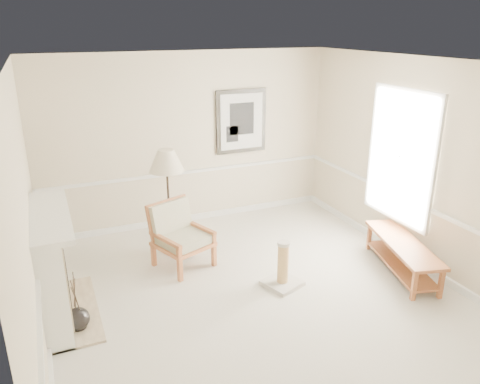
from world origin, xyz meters
name	(u,v)px	position (x,y,z in m)	size (l,w,h in m)	color
ground	(257,298)	(0.00, 0.00, 0.00)	(5.50, 5.50, 0.00)	silver
room	(267,154)	(0.14, 0.08, 1.87)	(5.04, 5.54, 2.92)	beige
fireplace	(52,268)	(-2.34, 0.60, 0.64)	(0.64, 1.64, 1.31)	white
floor_vase	(78,319)	(-2.15, 0.20, 0.14)	(0.26, 0.26, 0.76)	black
armchair	(178,232)	(-0.65, 1.28, 0.50)	(0.91, 0.94, 0.92)	#9B5532
floor_lamp	(167,164)	(-0.66, 1.69, 1.40)	(0.65, 0.65, 1.61)	black
bench	(402,252)	(2.15, -0.18, 0.30)	(0.88, 1.64, 0.45)	#9B5532
scratching_post	(283,272)	(0.44, 0.15, 0.20)	(0.57, 0.57, 0.64)	beige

